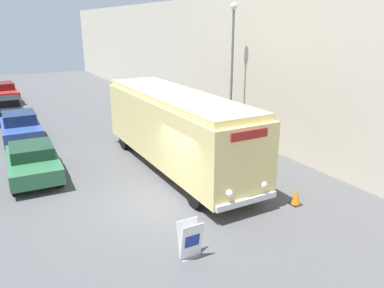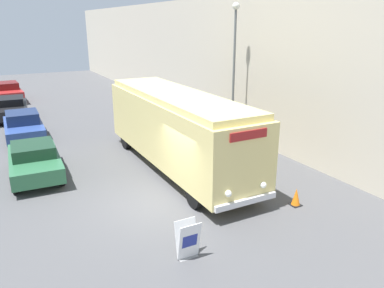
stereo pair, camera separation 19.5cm
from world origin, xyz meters
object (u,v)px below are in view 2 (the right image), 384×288
(sign_board, at_px, (188,240))
(parked_car_near, at_px, (35,160))
(parked_car_mid, at_px, (23,126))
(streetlamp, at_px, (234,56))
(parked_car_far, at_px, (11,108))
(traffic_cone, at_px, (296,197))
(vintage_bus, at_px, (177,127))
(parked_car_distant, at_px, (8,92))

(sign_board, relative_size, parked_car_near, 0.26)
(parked_car_near, bearing_deg, parked_car_mid, 91.40)
(sign_board, distance_m, streetlamp, 11.48)
(streetlamp, distance_m, parked_car_mid, 11.89)
(streetlamp, bearing_deg, parked_car_mid, 150.18)
(sign_board, relative_size, parked_car_far, 0.23)
(parked_car_near, distance_m, parked_car_mid, 5.92)
(parked_car_near, xyz_separation_m, parked_car_far, (-0.20, 11.30, 0.01))
(parked_car_near, height_order, traffic_cone, parked_car_near)
(vintage_bus, relative_size, sign_board, 9.47)
(vintage_bus, xyz_separation_m, parked_car_far, (-5.78, 13.14, -1.13))
(vintage_bus, relative_size, streetlamp, 1.45)
(parked_car_mid, bearing_deg, parked_car_near, -89.82)
(parked_car_near, relative_size, parked_car_far, 0.89)
(parked_car_mid, xyz_separation_m, parked_car_distant, (-0.10, 11.73, 0.04))
(parked_car_far, bearing_deg, sign_board, -75.70)
(sign_board, relative_size, parked_car_distant, 0.24)
(vintage_bus, distance_m, parked_car_mid, 9.56)
(parked_car_mid, relative_size, parked_car_far, 0.91)
(sign_board, height_order, traffic_cone, sign_board)
(vintage_bus, distance_m, streetlamp, 5.50)
(parked_car_mid, relative_size, parked_car_distant, 0.93)
(parked_car_distant, distance_m, traffic_cone, 25.81)
(streetlamp, bearing_deg, traffic_cone, -107.01)
(streetlamp, bearing_deg, parked_car_near, -178.22)
(vintage_bus, xyz_separation_m, parked_car_mid, (-5.48, 7.76, -1.10))
(parked_car_near, xyz_separation_m, parked_car_distant, (0.01, 17.65, 0.07))
(vintage_bus, relative_size, parked_car_far, 2.19)
(parked_car_near, distance_m, traffic_cone, 10.39)
(parked_car_far, height_order, traffic_cone, parked_car_far)
(sign_board, xyz_separation_m, parked_car_near, (-2.94, 7.92, 0.21))
(parked_car_distant, relative_size, traffic_cone, 7.26)
(sign_board, distance_m, parked_car_far, 19.47)
(streetlamp, xyz_separation_m, parked_car_near, (-9.90, -0.31, -3.77))
(parked_car_near, bearing_deg, sign_board, -67.23)
(vintage_bus, height_order, sign_board, vintage_bus)
(vintage_bus, xyz_separation_m, traffic_cone, (2.08, -5.16, -1.55))
(streetlamp, distance_m, parked_car_near, 10.59)
(vintage_bus, xyz_separation_m, sign_board, (-2.64, -6.08, -1.34))
(traffic_cone, bearing_deg, parked_car_near, 137.61)
(streetlamp, relative_size, parked_car_near, 1.69)
(parked_car_distant, bearing_deg, streetlamp, -63.72)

